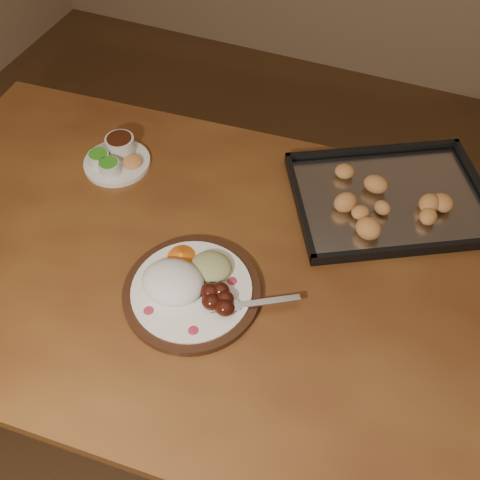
% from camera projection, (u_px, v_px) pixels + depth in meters
% --- Properties ---
extents(ground, '(4.00, 4.00, 0.00)m').
position_uv_depth(ground, '(263.00, 426.00, 1.70)').
color(ground, '#52341C').
rests_on(ground, ground).
extents(dining_table, '(1.56, 1.00, 0.75)m').
position_uv_depth(dining_table, '(202.00, 283.00, 1.26)').
color(dining_table, brown).
rests_on(dining_table, ground).
extents(dinner_plate, '(0.36, 0.29, 0.07)m').
position_uv_depth(dinner_plate, '(189.00, 286.00, 1.11)').
color(dinner_plate, black).
rests_on(dinner_plate, dining_table).
extents(condiment_saucer, '(0.17, 0.17, 0.06)m').
position_uv_depth(condiment_saucer, '(116.00, 157.00, 1.35)').
color(condiment_saucer, white).
rests_on(condiment_saucer, dining_table).
extents(baking_tray, '(0.56, 0.51, 0.05)m').
position_uv_depth(baking_tray, '(391.00, 197.00, 1.28)').
color(baking_tray, black).
rests_on(baking_tray, dining_table).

